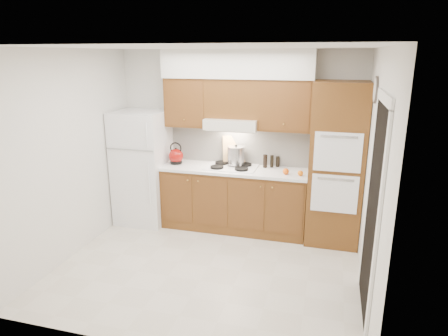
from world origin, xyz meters
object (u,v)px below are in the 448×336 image
(fridge, at_px, (143,167))
(kettle, at_px, (176,156))
(oven_cabinet, at_px, (336,165))
(stock_pot, at_px, (236,156))

(fridge, relative_size, kettle, 7.84)
(oven_cabinet, xyz_separation_m, stock_pot, (-1.42, 0.13, -0.00))
(oven_cabinet, relative_size, stock_pot, 8.54)
(fridge, distance_m, oven_cabinet, 2.86)
(kettle, bearing_deg, fridge, -152.11)
(oven_cabinet, distance_m, stock_pot, 1.42)
(fridge, bearing_deg, kettle, 5.91)
(kettle, distance_m, stock_pot, 0.91)
(oven_cabinet, xyz_separation_m, kettle, (-2.32, 0.02, -0.04))
(fridge, xyz_separation_m, oven_cabinet, (2.85, 0.03, 0.24))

